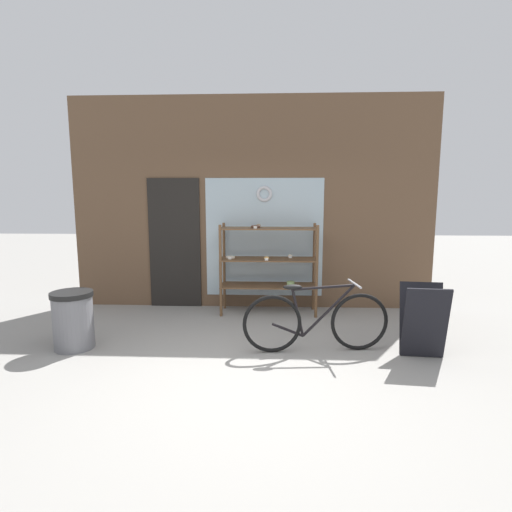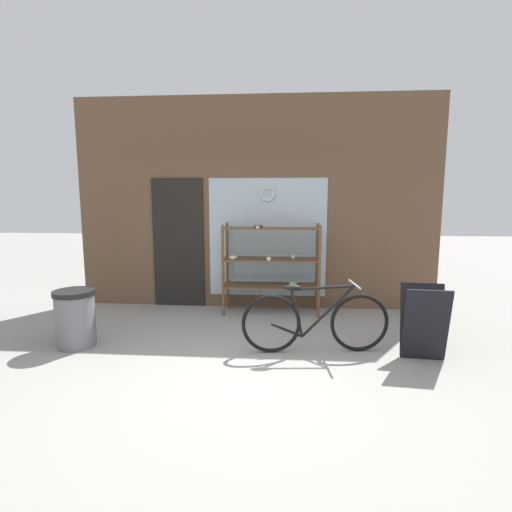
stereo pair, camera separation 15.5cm
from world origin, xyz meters
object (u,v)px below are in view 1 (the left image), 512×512
(trash_bin, at_px, (73,318))
(display_case, at_px, (268,260))
(sandwich_board, at_px, (423,321))
(bicycle, at_px, (316,321))

(trash_bin, bearing_deg, display_case, 34.31)
(display_case, bearing_deg, sandwich_board, -43.16)
(display_case, bearing_deg, bicycle, -69.47)
(display_case, relative_size, trash_bin, 2.13)
(bicycle, relative_size, trash_bin, 2.48)
(display_case, distance_m, bicycle, 1.71)
(bicycle, bearing_deg, trash_bin, 173.92)
(bicycle, xyz_separation_m, sandwich_board, (1.19, -0.12, 0.05))
(display_case, relative_size, bicycle, 0.86)
(bicycle, relative_size, sandwich_board, 2.07)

